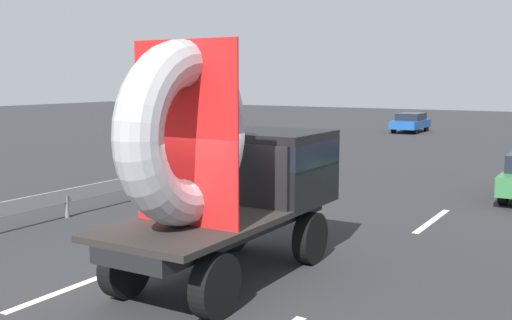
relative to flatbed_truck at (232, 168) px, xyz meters
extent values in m
plane|color=#28282B|center=(-0.36, -1.02, -1.88)|extent=(120.00, 120.00, 0.00)
cylinder|color=black|center=(-0.85, 1.32, -1.40)|extent=(0.28, 0.95, 0.95)
cylinder|color=black|center=(0.85, 1.32, -1.40)|extent=(0.28, 0.95, 0.95)
cylinder|color=black|center=(-0.85, -1.75, -1.40)|extent=(0.28, 0.95, 0.95)
cylinder|color=black|center=(0.85, -1.75, -1.40)|extent=(0.28, 0.95, 0.95)
cube|color=black|center=(0.00, -0.21, -0.95)|extent=(1.30, 4.92, 0.25)
cube|color=black|center=(0.00, 1.32, -0.15)|extent=(2.00, 1.87, 1.35)
cube|color=black|center=(0.00, 1.27, 0.15)|extent=(2.02, 1.77, 0.44)
cube|color=black|center=(0.00, -1.14, -0.77)|extent=(2.00, 3.05, 0.10)
cube|color=black|center=(0.00, 0.33, -0.17)|extent=(1.80, 0.08, 1.10)
torus|color=#9E9EA3|center=(0.00, -1.29, 0.68)|extent=(0.71, 2.80, 2.80)
cube|color=red|center=(0.00, -1.29, 0.68)|extent=(1.90, 0.03, 2.80)
cylinder|color=black|center=(3.03, 8.75, -1.57)|extent=(0.21, 0.62, 0.62)
cube|color=gray|center=(-5.88, 3.46, -1.33)|extent=(0.06, 14.77, 0.32)
cylinder|color=slate|center=(-5.88, 1.62, -1.60)|extent=(0.10, 0.10, 0.55)
cylinder|color=slate|center=(-5.88, 5.31, -1.60)|extent=(0.10, 0.10, 0.55)
cylinder|color=slate|center=(-5.88, 9.00, -1.60)|extent=(0.10, 0.10, 0.55)
cube|color=beige|center=(-1.89, -2.17, -1.88)|extent=(0.16, 2.08, 0.01)
cube|color=beige|center=(-1.89, 5.82, -1.88)|extent=(0.16, 2.68, 0.01)
cube|color=beige|center=(1.89, 5.86, -1.88)|extent=(0.16, 2.80, 0.01)
cylinder|color=black|center=(-5.16, 28.54, -1.60)|extent=(0.20, 0.57, 0.57)
cylinder|color=black|center=(-6.55, 28.54, -1.60)|extent=(0.20, 0.57, 0.57)
cylinder|color=black|center=(-5.16, 30.92, -1.60)|extent=(0.20, 0.57, 0.57)
cylinder|color=black|center=(-6.55, 30.92, -1.60)|extent=(0.20, 0.57, 0.57)
cube|color=#194C99|center=(-5.85, 29.73, -1.35)|extent=(1.60, 3.73, 0.49)
cube|color=black|center=(-5.85, 29.82, -0.89)|extent=(1.44, 2.09, 0.44)
camera|label=1|loc=(5.62, -8.62, 1.50)|focal=43.02mm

